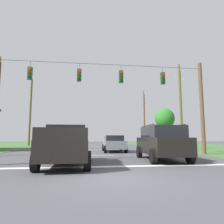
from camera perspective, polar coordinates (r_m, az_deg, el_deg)
ground_plane at (r=6.93m, az=0.12°, el=-18.26°), size 120.00×120.00×0.00m
stop_bar_stripe at (r=9.66m, az=-2.09°, el=-15.06°), size 14.84×0.45×0.01m
lane_dash_0 at (r=15.61m, az=-4.14°, el=-12.01°), size 2.50×0.15×0.01m
lane_dash_1 at (r=22.36m, az=-5.12°, el=-10.52°), size 2.50×0.15×0.01m
lane_dash_2 at (r=30.21m, az=-5.71°, el=-9.62°), size 2.50×0.15×0.01m
lane_dash_3 at (r=37.63m, az=-6.03°, el=-9.12°), size 2.50×0.15×0.01m
lane_dash_4 at (r=40.66m, az=-6.13°, el=-8.96°), size 2.50×0.15×0.01m
overhead_signal_span at (r=15.40m, az=-4.25°, el=3.48°), size 17.29×0.31×7.42m
pickup_truck at (r=10.39m, az=-12.82°, el=-9.00°), size 2.38×5.45×1.95m
suv_black at (r=12.50m, az=13.68°, el=-8.20°), size 2.38×4.88×2.05m
distant_car_crossing_white at (r=21.98m, az=12.22°, el=-8.40°), size 2.20×4.39×1.52m
distant_car_oncoming at (r=19.35m, az=0.53°, el=-8.75°), size 2.09×4.34×1.52m
utility_pole_mid_right at (r=23.61m, az=18.71°, el=1.43°), size 0.28×1.99×9.54m
utility_pole_far_right at (r=36.84m, az=9.02°, el=-1.78°), size 0.31×1.76×9.79m
utility_pole_far_left at (r=35.86m, az=-21.95°, el=0.24°), size 0.32×1.62×11.54m
tree_roadside_right at (r=34.57m, az=14.55°, el=-1.84°), size 3.22×3.22×6.09m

